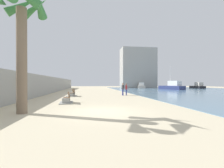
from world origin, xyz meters
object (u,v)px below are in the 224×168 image
(boat_mid_bay, at_px, (198,86))
(person_walking, at_px, (123,88))
(boat_far_right, at_px, (172,86))
(bench_near, at_px, (67,100))
(palm_tree, at_px, (21,22))
(person_standing, at_px, (126,88))
(boat_outer, at_px, (141,86))
(pedestrian_sign, at_px, (22,86))
(bench_far, at_px, (72,95))

(boat_mid_bay, bearing_deg, person_walking, -139.53)
(person_walking, bearing_deg, boat_far_right, 46.35)
(bench_near, distance_m, boat_mid_bay, 49.04)
(bench_near, relative_size, boat_far_right, 0.29)
(palm_tree, height_order, person_standing, palm_tree)
(palm_tree, xyz_separation_m, bench_near, (1.92, 4.72, -5.05))
(palm_tree, bearing_deg, bench_near, 67.91)
(person_walking, xyz_separation_m, boat_outer, (12.11, 28.88, -0.30))
(boat_mid_bay, bearing_deg, boat_far_right, -149.30)
(bench_near, height_order, boat_far_right, boat_far_right)
(boat_outer, height_order, pedestrian_sign, pedestrian_sign)
(bench_near, xyz_separation_m, person_standing, (7.21, 8.00, 0.75))
(boat_far_right, bearing_deg, bench_near, -132.67)
(boat_outer, distance_m, boat_mid_bay, 17.82)
(person_walking, bearing_deg, bench_far, -175.61)
(palm_tree, height_order, bench_near, palm_tree)
(palm_tree, xyz_separation_m, bench_far, (1.66, 12.05, -5.05))
(boat_mid_bay, height_order, pedestrian_sign, pedestrian_sign)
(person_standing, distance_m, boat_far_right, 23.96)
(boat_mid_bay, bearing_deg, person_standing, -139.17)
(palm_tree, relative_size, boat_mid_bay, 1.11)
(person_standing, bearing_deg, boat_mid_bay, 40.83)
(bench_far, distance_m, pedestrian_sign, 7.67)
(bench_near, xyz_separation_m, boat_outer, (18.78, 36.74, 0.48))
(bench_near, distance_m, bench_far, 7.34)
(bench_near, relative_size, person_walking, 1.25)
(palm_tree, distance_m, pedestrian_sign, 6.99)
(palm_tree, distance_m, boat_far_right, 39.79)
(bench_near, height_order, pedestrian_sign, pedestrian_sign)
(bench_near, height_order, boat_outer, boat_outer)
(person_standing, height_order, boat_mid_bay, boat_mid_bay)
(palm_tree, xyz_separation_m, person_standing, (9.12, 12.72, -4.30))
(boat_outer, bearing_deg, boat_far_right, -67.02)
(person_walking, xyz_separation_m, person_standing, (0.53, 0.14, -0.04))
(bench_far, xyz_separation_m, boat_mid_bay, (36.47, 25.73, 0.49))
(bench_near, relative_size, bench_far, 1.01)
(palm_tree, bearing_deg, boat_outer, 63.47)
(boat_mid_bay, xyz_separation_m, pedestrian_sign, (-40.21, -32.31, 0.75))
(boat_far_right, bearing_deg, pedestrian_sign, -138.01)
(boat_outer, xyz_separation_m, boat_far_right, (4.75, -11.21, 0.14))
(palm_tree, bearing_deg, person_walking, 55.68)
(person_walking, bearing_deg, bench_near, -130.33)
(boat_mid_bay, xyz_separation_m, boat_far_right, (-12.68, -7.53, 0.13))
(person_standing, distance_m, boat_outer, 30.99)
(palm_tree, xyz_separation_m, boat_far_right, (25.45, 30.26, -4.43))
(palm_tree, height_order, pedestrian_sign, palm_tree)
(person_walking, distance_m, boat_mid_bay, 38.83)
(palm_tree, bearing_deg, person_standing, 54.36)
(person_standing, bearing_deg, bench_far, -174.87)
(boat_outer, bearing_deg, person_standing, -111.94)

